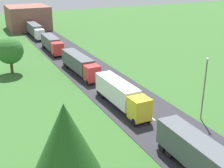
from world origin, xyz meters
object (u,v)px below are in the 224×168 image
at_px(truck_lead, 207,161).
at_px(truck_fourth, 52,43).
at_px(truck_second, 121,94).
at_px(lamppost_second, 204,86).
at_px(tree_oak, 10,51).
at_px(truck_fifth, 35,30).
at_px(tree_birch, 65,139).
at_px(distant_building, 28,18).
at_px(truck_third, 80,64).

height_order(truck_lead, truck_fourth, truck_lead).
bearing_deg(truck_second, lamppost_second, -44.39).
bearing_deg(tree_oak, truck_lead, -74.22).
distance_m(truck_fifth, tree_birch, 68.32).
distance_m(truck_second, distant_building, 66.74).
height_order(truck_third, tree_oak, tree_oak).
height_order(truck_lead, truck_second, truck_second).
distance_m(truck_lead, truck_second, 17.82).
height_order(truck_fifth, lamppost_second, lamppost_second).
relative_size(truck_third, lamppost_second, 1.59).
height_order(truck_lead, tree_oak, tree_oak).
relative_size(truck_third, truck_fifth, 1.00).
bearing_deg(truck_lead, truck_second, 89.26).
bearing_deg(truck_fifth, truck_lead, -90.00).
relative_size(truck_lead, truck_fourth, 1.15).
distance_m(truck_lead, tree_birch, 13.32).
height_order(truck_second, distant_building, distant_building).
bearing_deg(truck_second, tree_birch, -132.04).
relative_size(truck_third, truck_fourth, 1.12).
distance_m(truck_third, distant_building, 50.26).
distance_m(truck_second, truck_fifth, 53.31).
xyz_separation_m(truck_third, truck_fifth, (-0.12, 36.81, 0.08)).
bearing_deg(truck_lead, tree_oak, 105.78).
distance_m(truck_lead, truck_fifth, 71.12).
bearing_deg(truck_fourth, tree_oak, -132.41).
bearing_deg(truck_lead, distant_building, 89.36).
distance_m(truck_third, truck_fourth, 18.30).
relative_size(truck_lead, distant_building, 1.05).
height_order(truck_lead, tree_birch, tree_birch).
relative_size(truck_second, tree_oak, 1.75).
height_order(truck_fourth, distant_building, distant_building).
height_order(truck_third, tree_birch, tree_birch).
height_order(truck_second, truck_fifth, truck_fifth).
relative_size(truck_lead, truck_fifth, 1.03).
bearing_deg(tree_birch, truck_fourth, 75.98).
distance_m(truck_fourth, tree_birch, 50.23).
xyz_separation_m(truck_third, tree_oak, (-11.50, 5.95, 2.43)).
xyz_separation_m(truck_fourth, distant_building, (1.04, 31.92, 1.64)).
bearing_deg(truck_fourth, tree_birch, -104.02).
height_order(truck_third, distant_building, distant_building).
bearing_deg(truck_fifth, tree_oak, -110.24).
distance_m(truck_lead, truck_third, 34.31).
bearing_deg(tree_birch, tree_oak, 88.66).
bearing_deg(tree_oak, tree_birch, -91.34).
relative_size(truck_third, tree_oak, 1.90).
distance_m(truck_fifth, distant_building, 13.54).
xyz_separation_m(truck_fifth, distant_building, (0.95, 13.41, 1.55)).
distance_m(truck_second, lamppost_second, 11.49).
bearing_deg(truck_second, truck_fourth, 90.53).
bearing_deg(lamppost_second, truck_second, 135.61).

